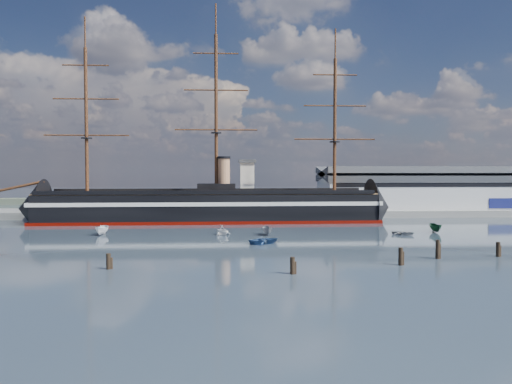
{
  "coord_description": "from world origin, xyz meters",
  "views": [
    {
      "loc": [
        -3.0,
        -73.79,
        13.55
      ],
      "look_at": [
        3.39,
        35.0,
        9.0
      ],
      "focal_mm": 35.0,
      "sensor_mm": 36.0,
      "label": 1
    }
  ],
  "objects": [
    {
      "name": "quay_tower",
      "position": [
        3.0,
        73.0,
        9.75
      ],
      "size": [
        5.0,
        5.0,
        15.0
      ],
      "color": "silver",
      "rests_on": "ground"
    },
    {
      "name": "motorboat_c",
      "position": [
        5.58,
        31.12,
        0.0
      ],
      "size": [
        5.79,
        2.45,
        2.27
      ],
      "primitive_type": "imported",
      "rotation": [
        0.0,
        0.0,
        0.07
      ],
      "color": "gray",
      "rests_on": "ground"
    },
    {
      "name": "piling_near_left",
      "position": [
        -19.36,
        -4.32,
        0.0
      ],
      "size": [
        0.64,
        0.64,
        2.89
      ],
      "primitive_type": "cylinder",
      "color": "black",
      "rests_on": "ground"
    },
    {
      "name": "piling_near_mid",
      "position": [
        5.6,
        -9.11,
        0.0
      ],
      "size": [
        0.64,
        0.64,
        2.96
      ],
      "primitive_type": "cylinder",
      "color": "black",
      "rests_on": "ground"
    },
    {
      "name": "motorboat_e",
      "position": [
        34.43,
        29.66,
        0.0
      ],
      "size": [
        2.57,
        3.09,
        1.37
      ],
      "primitive_type": "imported",
      "rotation": [
        0.0,
        0.0,
        1.0
      ],
      "color": "gray",
      "rests_on": "ground"
    },
    {
      "name": "piling_near_right",
      "position": [
        21.98,
        -3.85,
        0.0
      ],
      "size": [
        0.64,
        0.64,
        3.28
      ],
      "primitive_type": "cylinder",
      "color": "black",
      "rests_on": "ground"
    },
    {
      "name": "warship",
      "position": [
        -9.52,
        60.0,
        4.04
      ],
      "size": [
        113.01,
        17.78,
        53.94
      ],
      "rotation": [
        0.0,
        0.0,
        0.02
      ],
      "color": "black",
      "rests_on": "ground"
    },
    {
      "name": "warehouse",
      "position": [
        58.0,
        80.0,
        7.98
      ],
      "size": [
        63.0,
        21.0,
        11.6
      ],
      "color": "#B7BABC",
      "rests_on": "ground"
    },
    {
      "name": "motorboat_b",
      "position": [
        4.08,
        18.78,
        0.0
      ],
      "size": [
        3.13,
        4.05,
        1.77
      ],
      "primitive_type": "imported",
      "rotation": [
        0.0,
        0.0,
        2.06
      ],
      "color": "navy",
      "rests_on": "ground"
    },
    {
      "name": "piling_far_right",
      "position": [
        39.97,
        2.4,
        0.0
      ],
      "size": [
        0.64,
        0.64,
        3.02
      ],
      "primitive_type": "cylinder",
      "color": "black",
      "rests_on": "ground"
    },
    {
      "name": "motorboat_a",
      "position": [
        -29.52,
        33.43,
        0.0
      ],
      "size": [
        6.27,
        2.79,
        2.44
      ],
      "primitive_type": "imported",
      "rotation": [
        0.0,
        0.0,
        -0.09
      ],
      "color": "white",
      "rests_on": "ground"
    },
    {
      "name": "ground",
      "position": [
        0.0,
        40.0,
        0.0
      ],
      "size": [
        600.0,
        600.0,
        0.0
      ],
      "primitive_type": "plane",
      "color": "#273240",
      "rests_on": "ground"
    },
    {
      "name": "motorboat_f",
      "position": [
        43.28,
        33.75,
        0.0
      ],
      "size": [
        6.15,
        2.66,
        2.4
      ],
      "primitive_type": "imported",
      "rotation": [
        0.0,
        0.0,
        -0.08
      ],
      "color": "#0F371E",
      "rests_on": "ground"
    },
    {
      "name": "quay",
      "position": [
        10.0,
        76.0,
        0.0
      ],
      "size": [
        180.0,
        18.0,
        2.0
      ],
      "primitive_type": "cube",
      "color": "slate",
      "rests_on": "ground"
    },
    {
      "name": "motorboat_d",
      "position": [
        -3.92,
        31.71,
        0.0
      ],
      "size": [
        6.5,
        5.97,
        2.27
      ],
      "primitive_type": "imported",
      "rotation": [
        0.0,
        0.0,
        0.68
      ],
      "color": "white",
      "rests_on": "ground"
    },
    {
      "name": "piling_extra",
      "position": [
        29.55,
        1.03,
        0.0
      ],
      "size": [
        0.64,
        0.64,
        3.63
      ],
      "primitive_type": "cylinder",
      "color": "black",
      "rests_on": "ground"
    }
  ]
}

